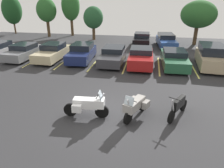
{
  "coord_description": "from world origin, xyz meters",
  "views": [
    {
      "loc": [
        1.8,
        -9.04,
        5.53
      ],
      "look_at": [
        -0.07,
        1.42,
        1.01
      ],
      "focal_mm": 33.64,
      "sensor_mm": 36.0,
      "label": 1
    }
  ],
  "objects_px": {
    "car_champagne": "(53,52)",
    "car_far_blue": "(166,41)",
    "car_navy": "(82,53)",
    "car_tan": "(211,57)",
    "car_red": "(141,57)",
    "car_far_black": "(142,40)",
    "car_charcoal": "(113,55)",
    "motorcycle_touring": "(88,105)",
    "car_green": "(174,59)",
    "motorcycle_third": "(178,106)",
    "motorcycle_second": "(135,106)",
    "car_grey": "(24,52)"
  },
  "relations": [
    {
      "from": "car_red",
      "to": "car_far_black",
      "type": "distance_m",
      "value": 7.68
    },
    {
      "from": "motorcycle_touring",
      "to": "car_red",
      "type": "bearing_deg",
      "value": 76.16
    },
    {
      "from": "car_grey",
      "to": "car_navy",
      "type": "relative_size",
      "value": 0.99
    },
    {
      "from": "car_champagne",
      "to": "car_charcoal",
      "type": "xyz_separation_m",
      "value": [
        5.63,
        0.02,
        -0.03
      ]
    },
    {
      "from": "motorcycle_third",
      "to": "car_red",
      "type": "bearing_deg",
      "value": 105.7
    },
    {
      "from": "car_grey",
      "to": "motorcycle_third",
      "type": "bearing_deg",
      "value": -31.81
    },
    {
      "from": "car_red",
      "to": "car_champagne",
      "type": "bearing_deg",
      "value": 177.0
    },
    {
      "from": "motorcycle_second",
      "to": "car_red",
      "type": "distance_m",
      "value": 8.25
    },
    {
      "from": "car_red",
      "to": "car_tan",
      "type": "bearing_deg",
      "value": 6.11
    },
    {
      "from": "motorcycle_touring",
      "to": "car_tan",
      "type": "xyz_separation_m",
      "value": [
        7.74,
        9.19,
        0.24
      ]
    },
    {
      "from": "car_champagne",
      "to": "car_far_blue",
      "type": "relative_size",
      "value": 0.92
    },
    {
      "from": "motorcycle_touring",
      "to": "car_far_black",
      "type": "relative_size",
      "value": 0.51
    },
    {
      "from": "car_navy",
      "to": "car_green",
      "type": "bearing_deg",
      "value": -2.03
    },
    {
      "from": "car_grey",
      "to": "car_far_black",
      "type": "bearing_deg",
      "value": 34.91
    },
    {
      "from": "motorcycle_touring",
      "to": "car_green",
      "type": "height_order",
      "value": "motorcycle_touring"
    },
    {
      "from": "car_champagne",
      "to": "car_far_black",
      "type": "distance_m",
      "value": 10.63
    },
    {
      "from": "car_charcoal",
      "to": "car_red",
      "type": "distance_m",
      "value": 2.47
    },
    {
      "from": "car_red",
      "to": "car_far_blue",
      "type": "height_order",
      "value": "car_red"
    },
    {
      "from": "motorcycle_touring",
      "to": "car_green",
      "type": "bearing_deg",
      "value": 61.43
    },
    {
      "from": "car_charcoal",
      "to": "car_red",
      "type": "xyz_separation_m",
      "value": [
        2.43,
        -0.44,
        0.07
      ]
    },
    {
      "from": "motorcycle_touring",
      "to": "car_far_blue",
      "type": "xyz_separation_m",
      "value": [
        4.6,
        16.18,
        0.06
      ]
    },
    {
      "from": "car_navy",
      "to": "car_far_blue",
      "type": "distance_m",
      "value": 10.5
    },
    {
      "from": "motorcycle_third",
      "to": "car_champagne",
      "type": "relative_size",
      "value": 0.4
    },
    {
      "from": "motorcycle_second",
      "to": "car_champagne",
      "type": "xyz_separation_m",
      "value": [
        -8.21,
        8.67,
        0.06
      ]
    },
    {
      "from": "car_grey",
      "to": "car_green",
      "type": "bearing_deg",
      "value": 0.01
    },
    {
      "from": "car_green",
      "to": "car_far_black",
      "type": "bearing_deg",
      "value": 112.16
    },
    {
      "from": "car_grey",
      "to": "car_charcoal",
      "type": "xyz_separation_m",
      "value": [
        8.42,
        0.15,
        0.01
      ]
    },
    {
      "from": "motorcycle_second",
      "to": "car_far_black",
      "type": "height_order",
      "value": "car_far_black"
    },
    {
      "from": "car_charcoal",
      "to": "car_tan",
      "type": "distance_m",
      "value": 8.06
    },
    {
      "from": "car_champagne",
      "to": "car_far_blue",
      "type": "height_order",
      "value": "car_champagne"
    },
    {
      "from": "car_far_blue",
      "to": "car_red",
      "type": "bearing_deg",
      "value": -108.15
    },
    {
      "from": "car_red",
      "to": "car_navy",
      "type": "bearing_deg",
      "value": 173.74
    },
    {
      "from": "car_tan",
      "to": "car_far_blue",
      "type": "relative_size",
      "value": 0.91
    },
    {
      "from": "motorcycle_touring",
      "to": "motorcycle_second",
      "type": "xyz_separation_m",
      "value": [
        2.27,
        0.34,
        -0.02
      ]
    },
    {
      "from": "car_green",
      "to": "car_red",
      "type": "bearing_deg",
      "value": -173.73
    },
    {
      "from": "car_red",
      "to": "car_far_blue",
      "type": "relative_size",
      "value": 0.88
    },
    {
      "from": "car_grey",
      "to": "car_tan",
      "type": "relative_size",
      "value": 0.97
    },
    {
      "from": "motorcycle_touring",
      "to": "car_navy",
      "type": "relative_size",
      "value": 0.5
    },
    {
      "from": "motorcycle_third",
      "to": "car_tan",
      "type": "relative_size",
      "value": 0.41
    },
    {
      "from": "motorcycle_third",
      "to": "car_charcoal",
      "type": "distance_m",
      "value": 9.44
    },
    {
      "from": "car_red",
      "to": "car_far_blue",
      "type": "bearing_deg",
      "value": 71.85
    },
    {
      "from": "car_navy",
      "to": "car_tan",
      "type": "xyz_separation_m",
      "value": [
        10.96,
        0.02,
        0.18
      ]
    },
    {
      "from": "car_green",
      "to": "car_tan",
      "type": "height_order",
      "value": "car_tan"
    },
    {
      "from": "car_navy",
      "to": "car_tan",
      "type": "distance_m",
      "value": 10.96
    },
    {
      "from": "car_champagne",
      "to": "car_charcoal",
      "type": "bearing_deg",
      "value": 0.22
    },
    {
      "from": "car_charcoal",
      "to": "car_champagne",
      "type": "bearing_deg",
      "value": -179.78
    },
    {
      "from": "car_navy",
      "to": "car_far_black",
      "type": "bearing_deg",
      "value": 54.53
    },
    {
      "from": "motorcycle_touring",
      "to": "car_red",
      "type": "height_order",
      "value": "car_red"
    },
    {
      "from": "motorcycle_second",
      "to": "car_navy",
      "type": "height_order",
      "value": "car_navy"
    },
    {
      "from": "motorcycle_third",
      "to": "car_champagne",
      "type": "height_order",
      "value": "car_champagne"
    }
  ]
}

